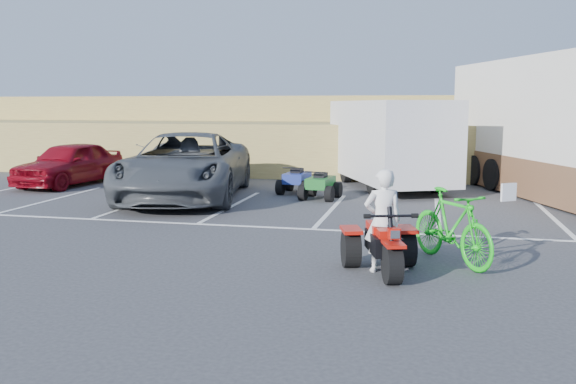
% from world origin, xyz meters
% --- Properties ---
extents(ground, '(100.00, 100.00, 0.00)m').
position_xyz_m(ground, '(0.00, 0.00, 0.00)').
color(ground, '#353538').
rests_on(ground, ground).
extents(parking_stripes, '(28.00, 5.16, 0.01)m').
position_xyz_m(parking_stripes, '(0.87, 4.07, 0.00)').
color(parking_stripes, white).
rests_on(parking_stripes, ground).
extents(grass_embankment, '(40.00, 8.50, 3.10)m').
position_xyz_m(grass_embankment, '(0.00, 15.48, 1.42)').
color(grass_embankment, '#9B8246').
rests_on(grass_embankment, ground).
extents(red_trike_atv, '(1.65, 1.93, 1.07)m').
position_xyz_m(red_trike_atv, '(1.76, -0.84, 0.00)').
color(red_trike_atv, '#AC1309').
rests_on(red_trike_atv, ground).
extents(rider, '(0.71, 0.56, 1.69)m').
position_xyz_m(rider, '(1.72, -0.69, 0.85)').
color(rider, white).
rests_on(rider, ground).
extents(green_dirt_bike, '(1.72, 2.09, 1.28)m').
position_xyz_m(green_dirt_bike, '(2.84, 0.11, 0.64)').
color(green_dirt_bike, '#14BF19').
rests_on(green_dirt_bike, ground).
extents(grey_pickup, '(4.34, 7.31, 1.90)m').
position_xyz_m(grey_pickup, '(-4.45, 6.05, 0.95)').
color(grey_pickup, '#43474A').
rests_on(grey_pickup, ground).
extents(red_car, '(2.22, 4.51, 1.48)m').
position_xyz_m(red_car, '(-9.43, 7.90, 0.74)').
color(red_car, maroon).
rests_on(red_car, ground).
extents(cargo_trailer, '(4.65, 6.56, 2.84)m').
position_xyz_m(cargo_trailer, '(1.17, 9.75, 1.54)').
color(cargo_trailer, silver).
rests_on(cargo_trailer, ground).
extents(quad_atv_blue, '(1.10, 1.40, 0.86)m').
position_xyz_m(quad_atv_blue, '(-1.50, 7.74, 0.00)').
color(quad_atv_blue, navy).
rests_on(quad_atv_blue, ground).
extents(quad_atv_green, '(1.13, 1.42, 0.86)m').
position_xyz_m(quad_atv_green, '(-0.59, 6.76, 0.00)').
color(quad_atv_green, '#155D1F').
rests_on(quad_atv_green, ground).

